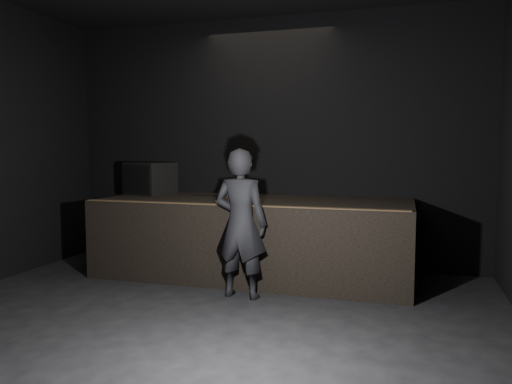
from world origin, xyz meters
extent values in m
plane|color=black|center=(0.00, 0.00, 0.00)|extent=(7.00, 7.00, 0.00)
cube|color=black|center=(0.00, 3.50, 1.75)|extent=(6.00, 0.10, 3.50)
cube|color=black|center=(0.00, 2.73, 0.50)|extent=(4.00, 1.50, 1.00)
cube|color=brown|center=(0.00, 2.02, 1.01)|extent=(3.92, 0.10, 0.01)
cube|color=black|center=(-1.67, 3.07, 1.23)|extent=(0.82, 0.71, 0.45)
cube|color=black|center=(-1.77, 2.84, 1.23)|extent=(0.59, 0.28, 0.39)
cylinder|color=black|center=(-0.57, 2.98, 1.01)|extent=(0.80, 0.09, 0.02)
cube|color=silver|center=(-0.24, 2.92, 1.01)|extent=(0.39, 0.34, 0.02)
cube|color=silver|center=(-0.24, 2.92, 1.02)|extent=(0.30, 0.23, 0.00)
cube|color=silver|center=(-0.18, 3.05, 1.12)|extent=(0.33, 0.19, 0.21)
cube|color=#D1753D|center=(-0.18, 3.04, 1.12)|extent=(0.28, 0.16, 0.17)
cylinder|color=silver|center=(-0.11, 2.19, 1.09)|extent=(0.08, 0.08, 0.18)
cylinder|color=#1C209B|center=(-0.11, 2.19, 1.10)|extent=(0.08, 0.08, 0.08)
cylinder|color=#B42910|center=(-0.11, 2.19, 1.05)|extent=(0.08, 0.08, 0.01)
cylinder|color=white|center=(-0.42, 2.98, 1.05)|extent=(0.08, 0.08, 0.10)
cube|color=white|center=(-0.27, 2.19, 1.01)|extent=(0.13, 0.14, 0.03)
imported|color=black|center=(0.15, 1.78, 0.83)|extent=(0.63, 0.43, 1.66)
camera|label=1|loc=(1.89, -3.40, 1.66)|focal=35.00mm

